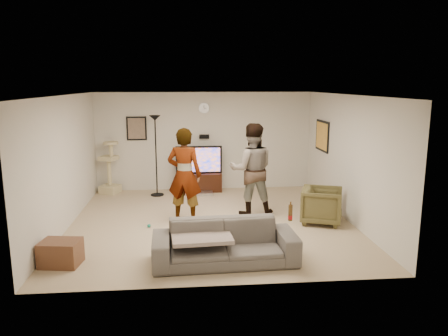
{
  "coord_description": "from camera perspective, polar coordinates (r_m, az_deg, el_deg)",
  "views": [
    {
      "loc": [
        -0.49,
        -8.13,
        2.72
      ],
      "look_at": [
        0.28,
        0.2,
        1.05
      ],
      "focal_mm": 34.2,
      "sensor_mm": 36.0,
      "label": 1
    }
  ],
  "objects": [
    {
      "name": "tv",
      "position": [
        10.81,
        -3.38,
        1.13
      ],
      "size": [
        1.16,
        0.08,
        0.69
      ],
      "primitive_type": "cube",
      "color": "black",
      "rests_on": "tv_stand"
    },
    {
      "name": "console_box",
      "position": [
        10.6,
        -2.62,
        -3.41
      ],
      "size": [
        0.4,
        0.3,
        0.07
      ],
      "primitive_type": "cube",
      "color": "#B8B8BB",
      "rests_on": "floor"
    },
    {
      "name": "wall_front",
      "position": [
        5.6,
        -0.07,
        -3.95
      ],
      "size": [
        5.5,
        0.04,
        2.5
      ],
      "primitive_type": "cube",
      "color": "silver",
      "rests_on": "floor"
    },
    {
      "name": "floor_lamp",
      "position": [
        10.47,
        -9.07,
        1.59
      ],
      "size": [
        0.32,
        0.32,
        1.97
      ],
      "primitive_type": "cylinder",
      "color": "black",
      "rests_on": "floor"
    },
    {
      "name": "floor",
      "position": [
        8.59,
        -1.74,
        -7.25
      ],
      "size": [
        5.5,
        5.5,
        0.02
      ],
      "primitive_type": "cube",
      "color": "tan",
      "rests_on": "ground"
    },
    {
      "name": "toy_ball",
      "position": [
        8.37,
        -10.0,
        -7.61
      ],
      "size": [
        0.07,
        0.07,
        0.07
      ],
      "primitive_type": "sphere",
      "color": "#1B8773",
      "rests_on": "floor"
    },
    {
      "name": "person_left",
      "position": [
        8.45,
        -5.31,
        -0.94
      ],
      "size": [
        0.78,
        0.61,
        1.88
      ],
      "primitive_type": "imported",
      "rotation": [
        0.0,
        0.0,
        2.88
      ],
      "color": "gray",
      "rests_on": "floor"
    },
    {
      "name": "wall_clock",
      "position": [
        10.88,
        -2.7,
        8.0
      ],
      "size": [
        0.26,
        0.04,
        0.26
      ],
      "primitive_type": "cylinder",
      "rotation": [
        1.57,
        0.0,
        0.0
      ],
      "color": "silver",
      "rests_on": "wall_back"
    },
    {
      "name": "tv_stand",
      "position": [
        10.93,
        -3.34,
        -1.88
      ],
      "size": [
        1.13,
        0.45,
        0.47
      ],
      "primitive_type": "cube",
      "color": "black",
      "rests_on": "floor"
    },
    {
      "name": "wall_back",
      "position": [
        10.99,
        -2.67,
        3.58
      ],
      "size": [
        5.5,
        0.04,
        2.5
      ],
      "primitive_type": "cube",
      "color": "silver",
      "rests_on": "floor"
    },
    {
      "name": "beer_bottle",
      "position": [
        6.65,
        8.86,
        -5.94
      ],
      "size": [
        0.06,
        0.06,
        0.25
      ],
      "primitive_type": "cylinder",
      "color": "#573815",
      "rests_on": "sofa"
    },
    {
      "name": "wall_speaker",
      "position": [
        10.92,
        -2.66,
        4.22
      ],
      "size": [
        0.25,
        0.1,
        0.1
      ],
      "primitive_type": "cube",
      "color": "black",
      "rests_on": "wall_back"
    },
    {
      "name": "armchair",
      "position": [
        8.65,
        12.95,
        -4.91
      ],
      "size": [
        0.99,
        0.98,
        0.71
      ],
      "primitive_type": "imported",
      "rotation": [
        0.0,
        0.0,
        1.21
      ],
      "color": "brown",
      "rests_on": "floor"
    },
    {
      "name": "wall_right",
      "position": [
        8.88,
        16.22,
        1.29
      ],
      "size": [
        0.04,
        5.5,
        2.5
      ],
      "primitive_type": "cube",
      "color": "silver",
      "rests_on": "floor"
    },
    {
      "name": "ceiling",
      "position": [
        8.15,
        -1.85,
        9.79
      ],
      "size": [
        5.5,
        5.5,
        0.02
      ],
      "primitive_type": "cube",
      "color": "silver",
      "rests_on": "wall_back"
    },
    {
      "name": "cat_tree",
      "position": [
        11.0,
        -15.11,
        0.08
      ],
      "size": [
        0.55,
        0.55,
        1.32
      ],
      "primitive_type": "cube",
      "rotation": [
        0.0,
        0.0,
        -0.4
      ],
      "color": "beige",
      "rests_on": "floor"
    },
    {
      "name": "wall_left",
      "position": [
        8.57,
        -20.47,
        0.68
      ],
      "size": [
        0.04,
        5.5,
        2.5
      ],
      "primitive_type": "cube",
      "color": "silver",
      "rests_on": "floor"
    },
    {
      "name": "picture_back",
      "position": [
        10.99,
        -11.61,
        5.2
      ],
      "size": [
        0.42,
        0.03,
        0.52
      ],
      "primitive_type": "cube",
      "color": "#766353",
      "rests_on": "wall_back"
    },
    {
      "name": "sofa",
      "position": [
        6.63,
        0.11,
        -9.93
      ],
      "size": [
        2.23,
        0.94,
        0.64
      ],
      "primitive_type": "imported",
      "rotation": [
        0.0,
        0.0,
        0.04
      ],
      "color": "#58524E",
      "rests_on": "floor"
    },
    {
      "name": "tv_screen",
      "position": [
        10.77,
        -3.37,
        1.08
      ],
      "size": [
        1.07,
        0.01,
        0.61
      ],
      "primitive_type": "cube",
      "color": "orange",
      "rests_on": "tv"
    },
    {
      "name": "person_right",
      "position": [
        8.85,
        3.71,
        -0.21
      ],
      "size": [
        0.97,
        0.78,
        1.92
      ],
      "primitive_type": "imported",
      "rotation": [
        0.0,
        0.0,
        3.09
      ],
      "color": "navy",
      "rests_on": "floor"
    },
    {
      "name": "throw_blanket",
      "position": [
        6.57,
        -3.02,
        -9.11
      ],
      "size": [
        0.95,
        0.76,
        0.06
      ],
      "primitive_type": "cube",
      "rotation": [
        0.0,
        0.0,
        0.07
      ],
      "color": "#AB968C",
      "rests_on": "sofa"
    },
    {
      "name": "side_table",
      "position": [
        7.04,
        -20.99,
        -10.55
      ],
      "size": [
        0.63,
        0.51,
        0.38
      ],
      "primitive_type": "cube",
      "rotation": [
        0.0,
        0.0,
        -0.14
      ],
      "color": "#553220",
      "rests_on": "floor"
    },
    {
      "name": "picture_right",
      "position": [
        10.32,
        12.98,
        4.2
      ],
      "size": [
        0.03,
        0.78,
        0.62
      ],
      "primitive_type": "cube",
      "color": "gold",
      "rests_on": "wall_right"
    }
  ]
}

